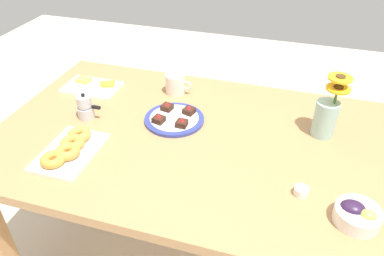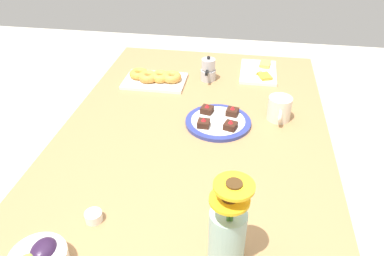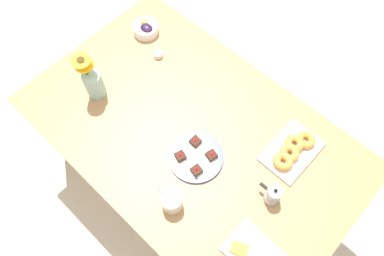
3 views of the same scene
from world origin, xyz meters
name	(u,v)px [view 2 (image 2 of 3)]	position (x,y,z in m)	size (l,w,h in m)	color
dining_table	(192,155)	(0.00, 0.00, 0.65)	(1.60, 1.00, 0.74)	#A87A4C
coffee_mug	(279,108)	(-0.18, 0.31, 0.79)	(0.13, 0.09, 0.09)	silver
cheese_platter	(259,72)	(-0.58, 0.23, 0.75)	(0.26, 0.17, 0.03)	white
croissant_platter	(155,78)	(-0.41, -0.24, 0.76)	(0.19, 0.28, 0.05)	white
jam_cup_honey	(94,216)	(0.44, -0.20, 0.76)	(0.05, 0.05, 0.03)	white
dessert_plate	(218,121)	(-0.10, 0.08, 0.75)	(0.25, 0.25, 0.05)	navy
flower_vase	(228,231)	(0.50, 0.17, 0.83)	(0.11, 0.10, 0.26)	#99C1B7
moka_pot	(208,70)	(-0.47, 0.00, 0.79)	(0.11, 0.07, 0.12)	#B7B7BC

